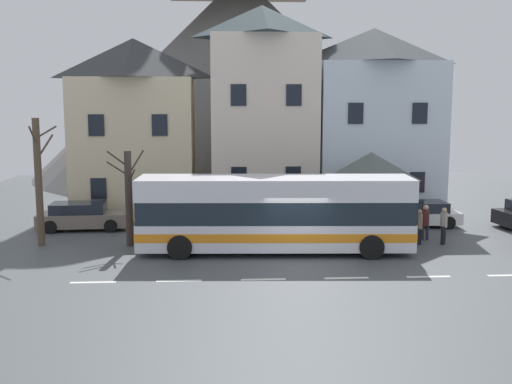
% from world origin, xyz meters
% --- Properties ---
extents(ground_plane, '(40.00, 60.00, 0.07)m').
position_xyz_m(ground_plane, '(0.00, -0.00, -0.03)').
color(ground_plane, '#4B5154').
extents(townhouse_00, '(6.40, 5.39, 9.63)m').
position_xyz_m(townhouse_00, '(-7.66, 11.66, 4.81)').
color(townhouse_00, beige).
rests_on(townhouse_00, ground_plane).
extents(townhouse_01, '(5.69, 6.74, 11.52)m').
position_xyz_m(townhouse_01, '(-0.60, 12.34, 5.76)').
color(townhouse_01, silver).
rests_on(townhouse_01, ground_plane).
extents(townhouse_02, '(6.78, 6.65, 10.32)m').
position_xyz_m(townhouse_02, '(5.75, 12.29, 5.16)').
color(townhouse_02, silver).
rests_on(townhouse_02, ground_plane).
extents(hilltop_castle, '(34.26, 34.26, 26.13)m').
position_xyz_m(hilltop_castle, '(-1.23, 30.13, 8.96)').
color(hilltop_castle, '#5B5957').
rests_on(hilltop_castle, ground_plane).
extents(transit_bus, '(11.46, 3.09, 3.18)m').
position_xyz_m(transit_bus, '(-0.74, 2.15, 1.61)').
color(transit_bus, silver).
rests_on(transit_bus, ground_plane).
extents(bus_shelter, '(3.60, 3.60, 3.83)m').
position_xyz_m(bus_shelter, '(4.32, 6.46, 3.09)').
color(bus_shelter, '#473D33').
rests_on(bus_shelter, ground_plane).
extents(parked_car_00, '(4.31, 1.96, 1.25)m').
position_xyz_m(parked_car_00, '(6.91, 7.20, 0.62)').
color(parked_car_00, white).
rests_on(parked_car_00, ground_plane).
extents(parked_car_01, '(4.38, 1.96, 1.33)m').
position_xyz_m(parked_car_01, '(-9.80, 7.32, 0.66)').
color(parked_car_01, '#75675E').
rests_on(parked_car_01, ground_plane).
extents(pedestrian_00, '(0.31, 0.37, 1.64)m').
position_xyz_m(pedestrian_00, '(6.86, 3.23, 0.84)').
color(pedestrian_00, black).
rests_on(pedestrian_00, ground_plane).
extents(pedestrian_01, '(0.34, 0.32, 1.62)m').
position_xyz_m(pedestrian_01, '(6.31, 4.05, 0.93)').
color(pedestrian_01, '#2D2D38').
rests_on(pedestrian_01, ground_plane).
extents(pedestrian_02, '(0.32, 0.38, 1.51)m').
position_xyz_m(pedestrian_02, '(4.73, 4.46, 0.79)').
color(pedestrian_02, '#2D2D38').
rests_on(pedestrian_02, ground_plane).
extents(pedestrian_03, '(0.28, 0.28, 1.58)m').
position_xyz_m(pedestrian_03, '(5.72, 3.15, 0.87)').
color(pedestrian_03, black).
rests_on(pedestrian_03, ground_plane).
extents(public_bench, '(1.62, 0.48, 0.87)m').
position_xyz_m(public_bench, '(4.01, 8.11, 0.47)').
color(public_bench, brown).
rests_on(public_bench, ground_plane).
extents(bare_tree_01, '(1.21, 2.02, 5.58)m').
position_xyz_m(bare_tree_01, '(-10.85, 3.98, 2.88)').
color(bare_tree_01, brown).
rests_on(bare_tree_01, ground_plane).
extents(bare_tree_02, '(1.51, 1.41, 4.21)m').
position_xyz_m(bare_tree_02, '(-6.97, 3.67, 2.18)').
color(bare_tree_02, '#382D28').
rests_on(bare_tree_02, ground_plane).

